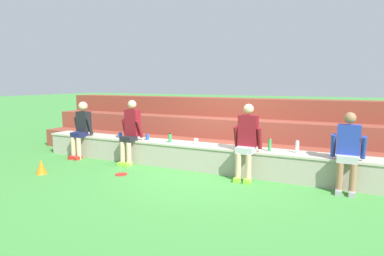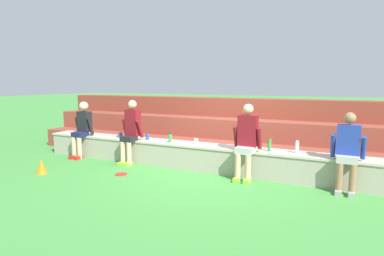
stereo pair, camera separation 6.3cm
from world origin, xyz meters
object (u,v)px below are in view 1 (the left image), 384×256
object	(u,v)px
plastic_cup_left_end	(147,137)
plastic_cup_middle	(196,141)
water_bottle_center_gap	(270,145)
person_far_left	(81,127)
person_left_of_center	(130,130)
water_bottle_near_right	(297,147)
person_center	(247,140)
plastic_cup_right_end	(120,135)
water_bottle_mid_right	(170,138)
frisbee	(121,174)
sports_cone	(41,167)
person_right_of_center	(348,150)

from	to	relation	value
plastic_cup_left_end	plastic_cup_middle	size ratio (longest dim) A/B	1.10
plastic_cup_middle	water_bottle_center_gap	bearing A→B (deg)	-2.32
person_far_left	person_left_of_center	bearing A→B (deg)	0.27
water_bottle_near_right	person_center	bearing A→B (deg)	-159.95
plastic_cup_middle	plastic_cup_right_end	distance (m)	1.98
person_far_left	water_bottle_mid_right	xyz separation A→B (m)	(2.41, 0.20, -0.12)
person_center	plastic_cup_middle	size ratio (longest dim) A/B	12.60
person_far_left	plastic_cup_middle	world-z (taller)	person_far_left
frisbee	sports_cone	distance (m)	1.66
plastic_cup_left_end	plastic_cup_middle	bearing A→B (deg)	1.00
person_center	plastic_cup_middle	world-z (taller)	person_center
water_bottle_mid_right	sports_cone	world-z (taller)	water_bottle_mid_right
sports_cone	person_far_left	bearing A→B (deg)	102.93
water_bottle_center_gap	sports_cone	world-z (taller)	water_bottle_center_gap
plastic_cup_right_end	frisbee	xyz separation A→B (m)	(0.84, -1.08, -0.59)
water_bottle_mid_right	plastic_cup_right_end	bearing A→B (deg)	179.20
plastic_cup_middle	frisbee	world-z (taller)	plastic_cup_middle
person_far_left	plastic_cup_middle	bearing A→B (deg)	5.49
frisbee	water_bottle_near_right	bearing A→B (deg)	19.34
person_far_left	water_bottle_center_gap	bearing A→B (deg)	2.78
water_bottle_mid_right	sports_cone	xyz separation A→B (m)	(-2.06, -1.71, -0.49)
person_left_of_center	water_bottle_center_gap	size ratio (longest dim) A/B	5.48
person_center	water_bottle_center_gap	size ratio (longest dim) A/B	5.46
person_right_of_center	water_bottle_mid_right	size ratio (longest dim) A/B	6.58
plastic_cup_right_end	water_bottle_near_right	bearing A→B (deg)	0.90
water_bottle_mid_right	plastic_cup_middle	size ratio (longest dim) A/B	1.80
water_bottle_near_right	sports_cone	bearing A→B (deg)	-159.39
water_bottle_mid_right	plastic_cup_right_end	world-z (taller)	water_bottle_mid_right
water_bottle_center_gap	plastic_cup_right_end	distance (m)	3.59
person_right_of_center	plastic_cup_right_end	bearing A→B (deg)	177.13
water_bottle_near_right	plastic_cup_middle	size ratio (longest dim) A/B	2.07
water_bottle_mid_right	person_far_left	bearing A→B (deg)	-175.24
frisbee	person_center	bearing A→B (deg)	19.07
plastic_cup_middle	water_bottle_near_right	bearing A→B (deg)	-0.13
person_right_of_center	plastic_cup_middle	xyz separation A→B (m)	(-2.97, 0.32, -0.14)
person_far_left	plastic_cup_left_end	size ratio (longest dim) A/B	10.89
person_far_left	frisbee	size ratio (longest dim) A/B	5.84
person_center	plastic_cup_left_end	bearing A→B (deg)	172.90
person_center	water_bottle_center_gap	xyz separation A→B (m)	(0.38, 0.26, -0.11)
person_left_of_center	person_center	xyz separation A→B (m)	(2.74, -0.05, -0.00)
person_far_left	plastic_cup_right_end	world-z (taller)	person_far_left
person_far_left	water_bottle_near_right	bearing A→B (deg)	3.18
water_bottle_mid_right	frisbee	xyz separation A→B (m)	(-0.55, -1.06, -0.62)
sports_cone	person_center	bearing A→B (deg)	20.74
person_left_of_center	water_bottle_mid_right	world-z (taller)	person_left_of_center
water_bottle_center_gap	plastic_cup_middle	distance (m)	1.61
water_bottle_center_gap	frisbee	world-z (taller)	water_bottle_center_gap
person_center	sports_cone	bearing A→B (deg)	-159.26
water_bottle_near_right	water_bottle_mid_right	bearing A→B (deg)	-178.23
person_far_left	plastic_cup_right_end	xyz separation A→B (m)	(1.02, 0.22, -0.15)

